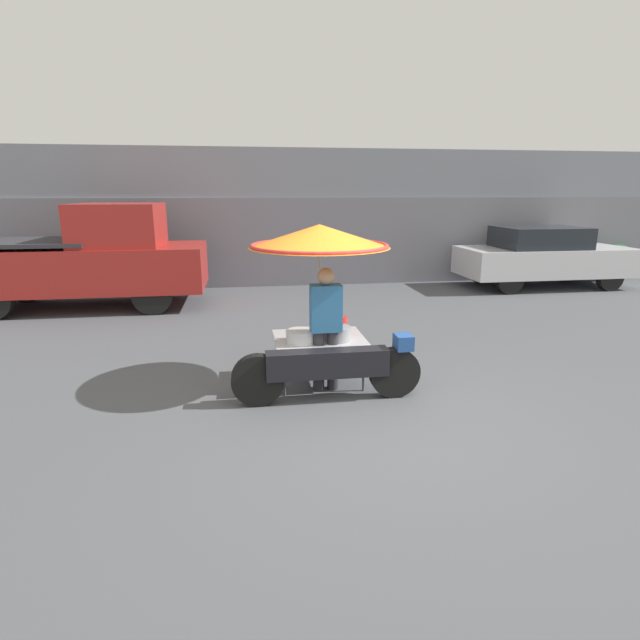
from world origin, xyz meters
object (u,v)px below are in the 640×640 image
object	(u,v)px
vendor_motorcycle_cart	(321,269)
vendor_person	(326,323)
parked_car	(543,256)
potted_plant	(618,259)
pickup_truck	(89,259)

from	to	relation	value
vendor_motorcycle_cart	vendor_person	xyz separation A→B (m)	(0.03, -0.18, -0.65)
parked_car	potted_plant	xyz separation A→B (m)	(2.78, 0.73, -0.22)
vendor_person	parked_car	bearing A→B (deg)	41.88
vendor_motorcycle_cart	parked_car	world-z (taller)	vendor_motorcycle_cart
parked_car	potted_plant	bearing A→B (deg)	14.82
vendor_motorcycle_cart	pickup_truck	world-z (taller)	pickup_truck
parked_car	pickup_truck	size ratio (longest dim) A/B	0.87
vendor_motorcycle_cart	potted_plant	distance (m)	11.59
vendor_motorcycle_cart	potted_plant	xyz separation A→B (m)	(9.51, 6.56, -0.93)
vendor_person	potted_plant	xyz separation A→B (m)	(9.48, 6.75, -0.28)
potted_plant	vendor_person	bearing A→B (deg)	-144.57
vendor_person	vendor_motorcycle_cart	bearing A→B (deg)	99.29
vendor_motorcycle_cart	vendor_person	bearing A→B (deg)	-80.71
vendor_person	pickup_truck	distance (m)	6.75
vendor_motorcycle_cart	potted_plant	bearing A→B (deg)	34.60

